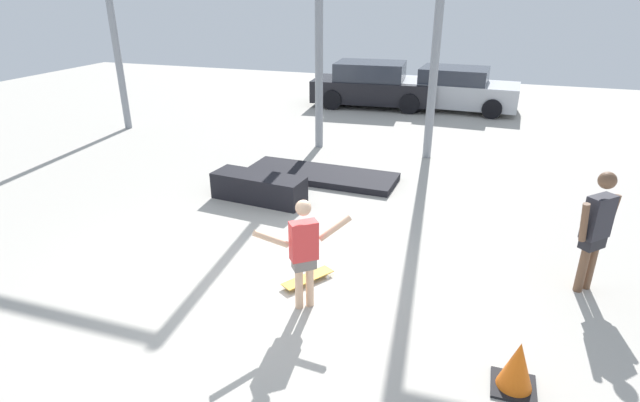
% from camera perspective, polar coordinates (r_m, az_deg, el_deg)
% --- Properties ---
extents(ground_plane, '(36.00, 36.00, 0.00)m').
position_cam_1_polar(ground_plane, '(7.23, -5.83, -9.08)').
color(ground_plane, '#B2ADA3').
extents(skateboarder, '(1.05, 0.86, 1.51)m').
position_cam_1_polar(skateboarder, '(6.24, -1.85, -5.52)').
color(skateboarder, '#DBAD89').
rests_on(skateboarder, ground_plane).
extents(skateboard, '(0.61, 0.79, 0.08)m').
position_cam_1_polar(skateboard, '(7.14, -1.40, -8.78)').
color(skateboard, gold).
rests_on(skateboard, ground_plane).
extents(grind_box, '(1.90, 0.81, 0.52)m').
position_cam_1_polar(grind_box, '(9.79, -7.01, 1.53)').
color(grind_box, black).
rests_on(grind_box, ground_plane).
extents(manual_pad, '(3.34, 1.31, 0.14)m').
position_cam_1_polar(manual_pad, '(10.93, 0.08, 2.99)').
color(manual_pad, black).
rests_on(manual_pad, ground_plane).
extents(parked_car_black, '(4.32, 2.23, 1.51)m').
position_cam_1_polar(parked_car_black, '(17.91, 6.10, 13.02)').
color(parked_car_black, black).
rests_on(parked_car_black, ground_plane).
extents(parked_car_silver, '(4.01, 2.17, 1.40)m').
position_cam_1_polar(parked_car_silver, '(17.87, 15.33, 12.18)').
color(parked_car_silver, '#B7BABF').
rests_on(parked_car_silver, ground_plane).
extents(bystander, '(0.56, 0.57, 1.72)m').
position_cam_1_polar(bystander, '(7.48, 29.01, -2.62)').
color(bystander, brown).
rests_on(bystander, ground_plane).
extents(traffic_cone, '(0.45, 0.45, 0.57)m').
position_cam_1_polar(traffic_cone, '(5.74, 21.61, -17.16)').
color(traffic_cone, black).
rests_on(traffic_cone, ground_plane).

